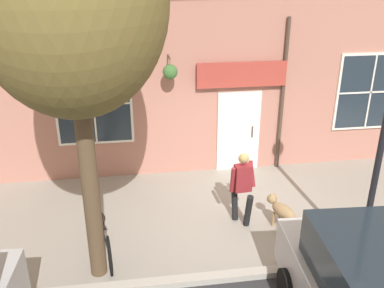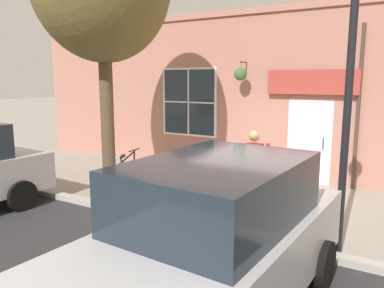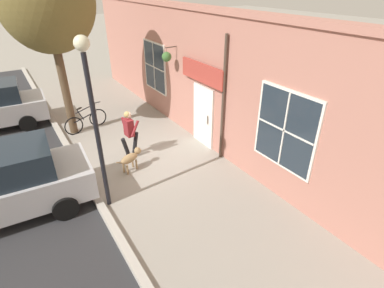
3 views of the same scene
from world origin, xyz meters
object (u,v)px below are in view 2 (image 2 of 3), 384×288
parked_car_mid_block (211,241)px  pedestrian_walking (254,162)px  leaning_bicycle (127,178)px  dog_on_leash (284,196)px  street_lamp (351,65)px

parked_car_mid_block → pedestrian_walking: bearing=-165.8°
parked_car_mid_block → leaning_bicycle: bearing=-129.0°
dog_on_leash → parked_car_mid_block: 3.42m
pedestrian_walking → dog_on_leash: size_ratio=1.65×
pedestrian_walking → street_lamp: size_ratio=0.38×
dog_on_leash → parked_car_mid_block: bearing=3.1°
parked_car_mid_block → street_lamp: bearing=156.4°
street_lamp → parked_car_mid_block: bearing=-23.6°
pedestrian_walking → leaning_bicycle: size_ratio=0.94×
pedestrian_walking → street_lamp: street_lamp is taller
street_lamp → leaning_bicycle: bearing=-99.4°
pedestrian_walking → parked_car_mid_block: 3.81m
pedestrian_walking → street_lamp: (1.45, 1.92, 1.86)m
leaning_bicycle → parked_car_mid_block: bearing=51.0°
pedestrian_walking → dog_on_leash: 0.96m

